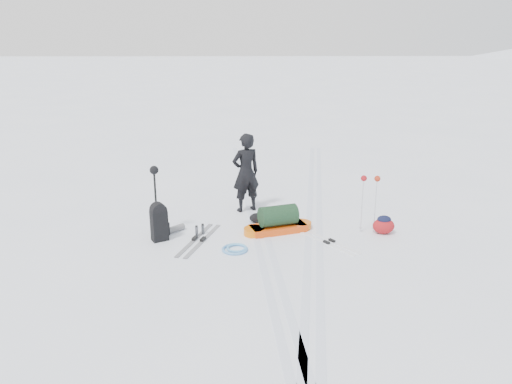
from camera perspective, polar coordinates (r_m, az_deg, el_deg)
ground at (r=10.70m, az=0.67°, el=-5.31°), size 200.00×200.00×0.00m
ski_tracks at (r=11.55m, az=3.57°, el=-3.58°), size 3.38×17.97×0.01m
skier at (r=12.08m, az=-1.17°, el=2.22°), size 0.84×0.72×1.94m
pulk_sled at (r=10.99m, az=2.54°, el=-3.41°), size 1.63×0.92×0.60m
expedition_rucksack at (r=10.71m, az=-10.79°, el=-3.41°), size 0.67×0.86×0.83m
ski_poles_black at (r=10.78m, az=-11.52°, el=1.52°), size 0.19×0.21×1.53m
ski_poles_silver at (r=10.95m, az=12.91°, el=0.78°), size 0.41×0.17×1.29m
touring_skis_grey at (r=10.66m, az=-6.55°, el=-5.44°), size 0.83×1.87×0.07m
touring_skis_white at (r=10.58m, az=8.37°, el=-5.71°), size 1.12×1.41×0.06m
rope_coil at (r=10.13m, az=-2.36°, el=-6.49°), size 0.69×0.69×0.06m
small_daypack at (r=11.25m, az=14.38°, el=-3.65°), size 0.55×0.47×0.41m
thermos_pair at (r=10.87m, az=-6.46°, el=-4.37°), size 0.19×0.22×0.26m
stuff_sack at (r=11.55m, az=0.13°, el=-2.98°), size 0.37×0.28×0.22m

